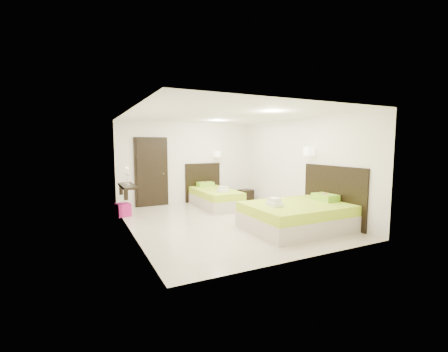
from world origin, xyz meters
name	(u,v)px	position (x,y,z in m)	size (l,w,h in m)	color
floor	(226,221)	(0.00, 0.00, 0.00)	(5.50, 5.50, 0.00)	beige
bed_single	(214,196)	(0.51, 1.81, 0.31)	(1.23, 2.04, 1.69)	#BCB1A0
bed_double	(299,214)	(1.21, -1.30, 0.32)	(2.23, 1.90, 1.84)	#BCB1A0
nightstand	(246,195)	(1.83, 2.14, 0.19)	(0.43, 0.38, 0.38)	black
ottoman	(123,210)	(-2.20, 1.71, 0.17)	(0.34, 0.34, 0.34)	#A21562
door	(151,172)	(-1.20, 2.70, 1.05)	(1.02, 0.15, 2.14)	black
console_shelf	(127,186)	(-2.08, 1.60, 0.82)	(0.35, 1.20, 0.78)	black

